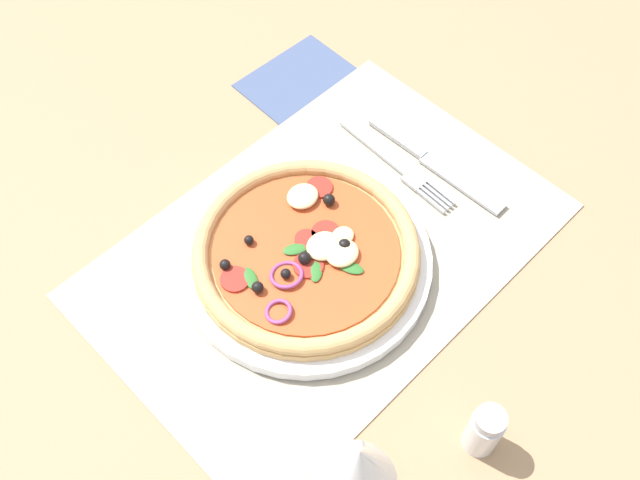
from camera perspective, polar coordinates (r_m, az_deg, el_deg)
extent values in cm
cube|color=#9E7A56|center=(81.88, 0.45, -1.19)|extent=(190.00, 140.00, 2.40)
cube|color=#A39984|center=(80.70, 0.45, -0.66)|extent=(50.95, 34.10, 0.40)
cylinder|color=white|center=(78.75, -1.06, -1.63)|extent=(27.33, 27.33, 1.49)
cylinder|color=tan|center=(77.69, -1.07, -1.15)|extent=(24.60, 24.60, 1.00)
torus|color=tan|center=(76.96, -1.08, -0.81)|extent=(24.43, 24.43, 1.80)
cylinder|color=#C64C23|center=(77.14, -1.08, -0.90)|extent=(20.17, 20.17, 0.30)
ellipsoid|color=beige|center=(76.22, 1.76, -1.03)|extent=(3.71, 3.34, 1.11)
ellipsoid|color=beige|center=(80.42, -1.38, 3.47)|extent=(3.70, 3.33, 1.11)
ellipsoid|color=beige|center=(77.62, 1.81, 0.34)|extent=(2.52, 2.26, 0.75)
ellipsoid|color=beige|center=(76.63, 0.29, -0.47)|extent=(3.87, 3.48, 1.16)
sphere|color=black|center=(76.04, -7.50, -1.94)|extent=(1.18, 1.18, 1.18)
sphere|color=black|center=(77.47, -5.63, 0.00)|extent=(1.06, 1.06, 1.06)
sphere|color=black|center=(76.43, 1.73, -0.58)|extent=(1.39, 1.39, 1.39)
sphere|color=black|center=(74.96, -2.73, -2.67)|extent=(1.10, 1.10, 1.10)
sphere|color=black|center=(74.25, -4.93, -3.74)|extent=(1.26, 1.26, 1.26)
sphere|color=black|center=(79.96, 0.71, 3.20)|extent=(1.36, 1.36, 1.36)
sphere|color=black|center=(75.70, -1.23, -1.42)|extent=(1.40, 1.40, 1.40)
torus|color=#8E3D75|center=(73.20, -3.29, -5.65)|extent=(2.97, 2.91, 1.20)
torus|color=#8E3D75|center=(75.23, -2.66, -2.77)|extent=(3.65, 3.65, 1.07)
cylinder|color=#A3281E|center=(78.29, 0.31, 0.82)|extent=(3.17, 3.17, 0.30)
cylinder|color=#A3281E|center=(75.88, -0.93, -1.99)|extent=(3.25, 3.25, 0.30)
cylinder|color=#A3281E|center=(77.61, -1.08, 0.06)|extent=(2.53, 2.53, 0.30)
cylinder|color=#A3281E|center=(75.51, -6.71, -3.09)|extent=(3.09, 3.09, 0.30)
cylinder|color=#A3281E|center=(81.66, -0.06, 4.18)|extent=(3.00, 3.00, 0.30)
ellipsoid|color=#2D6B28|center=(75.73, 2.45, -2.18)|extent=(2.44, 3.13, 0.30)
ellipsoid|color=#2D6B28|center=(76.92, -1.92, -0.71)|extent=(3.13, 2.60, 0.30)
ellipsoid|color=#2D6B28|center=(75.36, -5.53, -3.00)|extent=(2.33, 3.12, 0.30)
ellipsoid|color=#2D6B28|center=(75.48, -0.34, -2.41)|extent=(3.02, 2.92, 0.30)
cube|color=#B2B5BA|center=(89.21, 4.28, 7.33)|extent=(1.46, 11.19, 0.44)
cube|color=#B2B5BA|center=(86.48, 7.46, 4.73)|extent=(2.32, 2.63, 0.44)
cube|color=#B2B5BA|center=(84.84, 8.71, 3.04)|extent=(0.54, 4.33, 0.44)
cube|color=#B2B5BA|center=(85.14, 8.98, 3.26)|extent=(0.54, 4.33, 0.44)
cube|color=#B2B5BA|center=(85.45, 9.25, 3.47)|extent=(0.54, 4.33, 0.44)
cube|color=#B2B5BA|center=(85.76, 9.52, 3.69)|extent=(0.54, 4.33, 0.44)
cube|color=#B2B5BA|center=(90.37, 6.15, 8.05)|extent=(1.44, 8.42, 0.62)
cube|color=#B2B5BA|center=(87.13, 11.14, 4.47)|extent=(2.19, 11.63, 0.44)
cone|color=silver|center=(59.90, 2.96, -17.47)|extent=(7.20, 7.20, 8.50)
cone|color=#4C993D|center=(61.15, 2.91, -17.80)|extent=(4.61, 4.61, 5.11)
cube|color=#425175|center=(96.91, -1.24, 12.19)|extent=(14.59, 13.21, 0.36)
cylinder|color=silver|center=(70.61, 12.75, -14.55)|extent=(3.20, 3.20, 5.50)
cylinder|color=#ADADB2|center=(67.51, 13.29, -13.63)|extent=(2.88, 2.88, 1.20)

